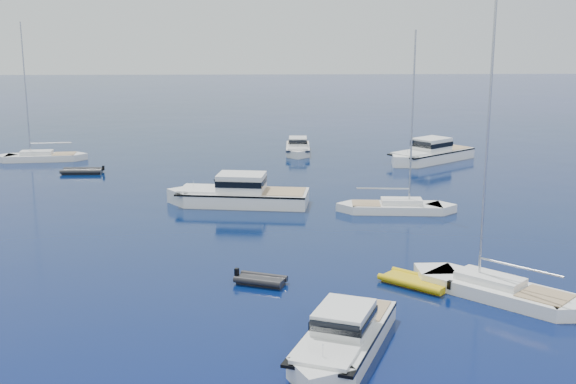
% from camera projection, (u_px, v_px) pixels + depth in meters
% --- Properties ---
extents(motor_cruiser_near, '(6.36, 10.09, 2.54)m').
position_uv_depth(motor_cruiser_near, '(342.00, 351.00, 31.53)').
color(motor_cruiser_near, silver).
rests_on(motor_cruiser_near, ground).
extents(motor_cruiser_centre, '(12.71, 5.53, 3.23)m').
position_uv_depth(motor_cruiser_centre, '(239.00, 204.00, 57.87)').
color(motor_cruiser_centre, white).
rests_on(motor_cruiser_centre, ground).
extents(motor_cruiser_distant, '(11.73, 10.45, 3.17)m').
position_uv_depth(motor_cruiser_distant, '(429.00, 161.00, 76.70)').
color(motor_cruiser_distant, white).
rests_on(motor_cruiser_distant, ground).
extents(motor_cruiser_horizon, '(3.05, 8.82, 2.29)m').
position_uv_depth(motor_cruiser_horizon, '(298.00, 153.00, 81.78)').
color(motor_cruiser_horizon, silver).
rests_on(motor_cruiser_horizon, ground).
extents(sailboat_mid_r, '(9.62, 9.51, 15.78)m').
position_uv_depth(sailboat_mid_r, '(497.00, 297.00, 37.95)').
color(sailboat_mid_r, white).
rests_on(sailboat_mid_r, ground).
extents(sailboat_centre, '(9.86, 3.28, 14.24)m').
position_uv_depth(sailboat_centre, '(396.00, 212.00, 55.54)').
color(sailboat_centre, white).
rests_on(sailboat_centre, ground).
extents(sailboat_far_l, '(10.45, 3.67, 15.04)m').
position_uv_depth(sailboat_far_l, '(41.00, 161.00, 77.16)').
color(sailboat_far_l, silver).
rests_on(sailboat_far_l, ground).
extents(tender_yellow, '(4.50, 4.36, 0.95)m').
position_uv_depth(tender_yellow, '(416.00, 285.00, 39.63)').
color(tender_yellow, gold).
rests_on(tender_yellow, ground).
extents(tender_grey_near, '(3.29, 2.61, 0.95)m').
position_uv_depth(tender_grey_near, '(261.00, 284.00, 39.84)').
color(tender_grey_near, black).
rests_on(tender_grey_near, ground).
extents(tender_grey_far, '(4.14, 2.25, 0.95)m').
position_uv_depth(tender_grey_far, '(82.00, 173.00, 70.34)').
color(tender_grey_far, black).
rests_on(tender_grey_far, ground).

